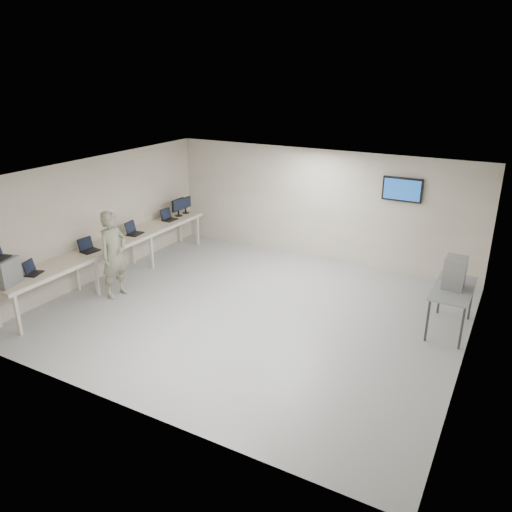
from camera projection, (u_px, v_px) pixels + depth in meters
The scene contains 12 objects.
room at pixel (254, 246), 9.62m from camera, with size 8.01×7.01×2.81m.
workbench at pixel (115, 245), 11.41m from camera, with size 0.76×6.00×0.90m.
equipment_box at pixel (3, 272), 9.07m from camera, with size 0.43×0.49×0.51m, color slate.
laptop_0 at pixel (32, 270), 9.63m from camera, with size 0.36×0.39×0.26m.
laptop_1 at pixel (88, 248), 10.81m from camera, with size 0.34×0.40×0.29m.
laptop_2 at pixel (133, 231), 11.91m from camera, with size 0.36×0.42×0.30m.
laptop_3 at pixel (168, 217), 13.01m from camera, with size 0.32×0.39×0.29m.
monitor_near at pixel (178, 206), 13.29m from camera, with size 0.21×0.47×0.47m.
monitor_far at pixel (185, 204), 13.55m from camera, with size 0.19×0.44×0.43m.
soldier at pixel (114, 255), 10.51m from camera, with size 0.69×0.45×1.88m, color gray.
side_table at pixel (453, 291), 9.14m from camera, with size 0.68×1.45×0.87m.
storage_bins at pixel (455, 273), 9.02m from camera, with size 0.37×0.41×0.58m.
Camera 1 is at (4.44, -7.86, 4.65)m, focal length 35.00 mm.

